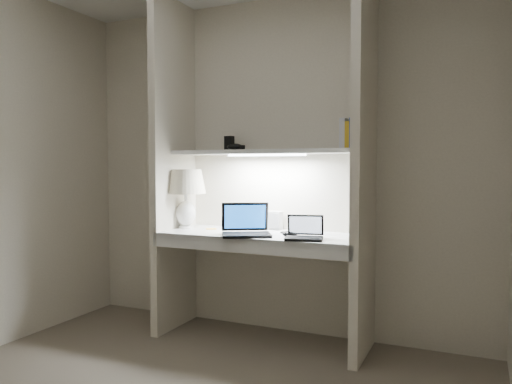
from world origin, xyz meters
The scene contains 17 objects.
back_wall centered at (0.00, 1.50, 1.25)m, with size 3.20×0.01×2.50m, color beige.
alcove_panel_left centered at (-0.73, 1.23, 1.25)m, with size 0.06×0.55×2.50m, color beige.
alcove_panel_right centered at (0.73, 1.23, 1.25)m, with size 0.06×0.55×2.50m, color beige.
desk centered at (0.00, 1.23, 0.75)m, with size 1.40×0.55×0.04m, color white.
desk_apron centered at (0.00, 0.96, 0.72)m, with size 1.46×0.03×0.10m, color silver.
shelf centered at (0.00, 1.32, 1.35)m, with size 1.40×0.36×0.03m, color silver.
strip_light centered at (0.00, 1.32, 1.33)m, with size 0.60×0.04×0.01m, color white.
table_lamp centered at (-0.64, 1.25, 1.08)m, with size 0.31×0.31×0.45m.
laptop_main centered at (-0.06, 1.09, 0.82)m, with size 0.42×0.41×0.22m.
laptop_netbook centered at (0.38, 1.08, 0.81)m, with size 0.28×0.26×0.16m.
speaker centered at (0.02, 1.45, 0.84)m, with size 0.10×0.07×0.14m, color silver.
mouse centered at (0.25, 1.14, 0.79)m, with size 0.10×0.06×0.04m, color black.
cable_coil centered at (0.19, 1.32, 0.78)m, with size 0.09×0.09×0.01m, color black.
sticky_note centered at (-0.44, 1.29, 0.77)m, with size 0.08×0.08×0.00m, color gold.
book_row centered at (0.64, 1.38, 1.46)m, with size 0.20×0.14×0.21m.
shelf_box centered at (-0.34, 1.40, 1.42)m, with size 0.07×0.05×0.11m, color black.
shelf_gadget centered at (-0.26, 1.34, 1.39)m, with size 0.12×0.08×0.05m, color black.
Camera 1 is at (1.41, -2.01, 1.25)m, focal length 35.00 mm.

